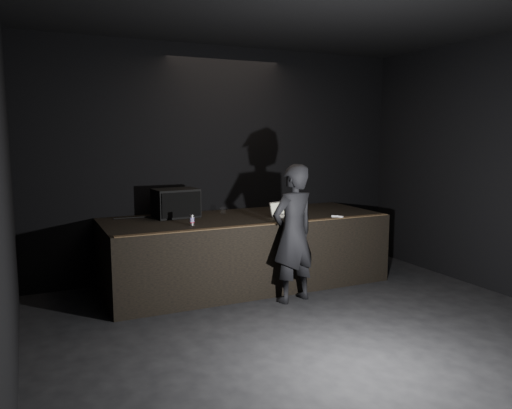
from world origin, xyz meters
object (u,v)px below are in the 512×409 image
object	(u,v)px
laptop	(282,213)
beer_can	(192,220)
stage_riser	(245,250)
person	(293,234)
stage_monitor	(176,203)

from	to	relation	value
laptop	beer_can	world-z (taller)	laptop
laptop	beer_can	bearing A→B (deg)	171.95
stage_riser	beer_can	size ratio (longest dim) A/B	28.24
stage_riser	beer_can	xyz separation A→B (m)	(-0.91, -0.36, 0.57)
laptop	beer_can	size ratio (longest dim) A/B	2.50
beer_can	person	world-z (taller)	person
stage_monitor	person	size ratio (longest dim) A/B	0.36
stage_riser	stage_monitor	distance (m)	1.21
stage_monitor	person	world-z (taller)	person
stage_monitor	beer_can	size ratio (longest dim) A/B	4.51
laptop	person	size ratio (longest dim) A/B	0.20
stage_monitor	laptop	distance (m)	1.52
stage_monitor	beer_can	world-z (taller)	stage_monitor
laptop	stage_monitor	bearing A→B (deg)	143.30
person	laptop	bearing A→B (deg)	-119.21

